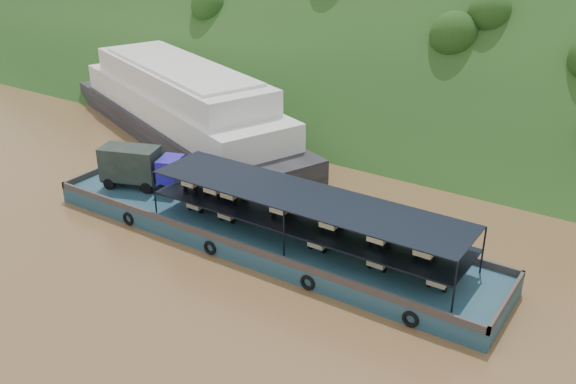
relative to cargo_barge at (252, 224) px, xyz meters
The scene contains 4 objects.
ground 3.81m from the cargo_barge, ahead, with size 160.00×160.00×0.00m, color brown.
hillside 35.57m from the cargo_barge, 84.22° to the left, with size 140.00×28.00×28.00m, color #153613.
cargo_barge is the anchor object (origin of this frame).
passenger_ferry 23.76m from the cargo_barge, 143.81° to the left, with size 37.90×22.41×7.52m.
Camera 1 is at (21.27, -32.30, 22.83)m, focal length 40.00 mm.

